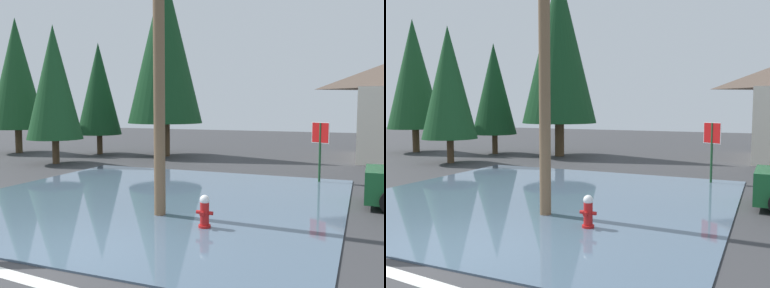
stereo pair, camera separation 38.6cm
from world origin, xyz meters
TOP-DOWN VIEW (x-y plane):
  - ground_plane at (0.00, 0.00)m, footprint 80.00×80.00m
  - flood_puddle at (-0.64, 4.62)m, footprint 10.61×10.69m
  - lane_stop_bar at (0.13, -1.20)m, footprint 3.17×0.61m
  - fire_hydrant at (1.79, 2.42)m, footprint 0.38×0.33m
  - utility_pole at (0.38, 3.04)m, footprint 1.60×0.28m
  - stop_sign_far at (3.56, 9.27)m, footprint 0.63×0.42m
  - pine_tree_tall_left at (-8.93, 13.95)m, footprint 2.50×2.50m
  - pine_tree_mid_left at (-8.52, 9.78)m, footprint 2.60×2.60m
  - pine_tree_short_left at (-5.06, 14.49)m, footprint 4.03×4.03m
  - pine_tree_far_center at (-13.74, 12.74)m, footprint 3.11×3.11m

SIDE VIEW (x-z plane):
  - ground_plane at x=0.00m, z-range -0.10..0.00m
  - lane_stop_bar at x=0.13m, z-range 0.00..0.01m
  - flood_puddle at x=-0.64m, z-range 0.00..0.04m
  - fire_hydrant at x=1.79m, z-range -0.01..0.76m
  - stop_sign_far at x=3.56m, z-range 0.46..2.61m
  - pine_tree_tall_left at x=-8.93m, z-range 0.55..6.81m
  - pine_tree_mid_left at x=-8.52m, z-range 0.57..7.06m
  - pine_tree_far_center at x=-13.74m, z-range 0.69..8.47m
  - utility_pole at x=0.38m, z-range 0.18..9.42m
  - pine_tree_short_left at x=-5.06m, z-range 0.89..10.96m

